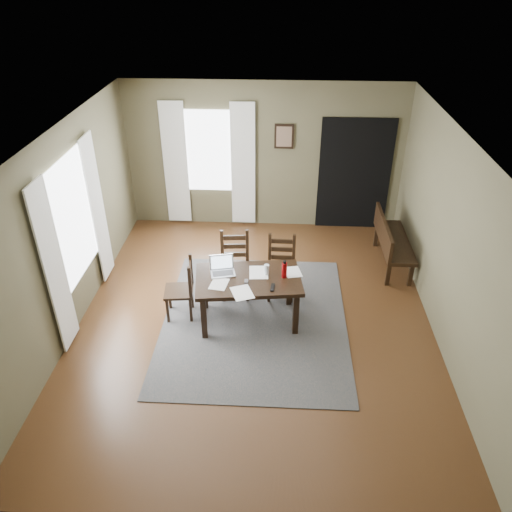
# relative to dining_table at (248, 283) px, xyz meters

# --- Properties ---
(ground) EXTENTS (5.00, 6.00, 0.01)m
(ground) POSITION_rel_dining_table_xyz_m (0.09, -0.00, -0.64)
(ground) COLOR #492C16
(room_shell) EXTENTS (5.02, 6.02, 2.71)m
(room_shell) POSITION_rel_dining_table_xyz_m (0.09, -0.00, 1.16)
(room_shell) COLOR brown
(room_shell) RESTS_ON ground
(rug) EXTENTS (2.60, 3.20, 0.01)m
(rug) POSITION_rel_dining_table_xyz_m (0.09, -0.00, -0.63)
(rug) COLOR #3E3E3E
(rug) RESTS_ON ground
(dining_table) EXTENTS (1.53, 1.04, 0.72)m
(dining_table) POSITION_rel_dining_table_xyz_m (0.00, 0.00, 0.00)
(dining_table) COLOR black
(dining_table) RESTS_ON rug
(chair_end) EXTENTS (0.45, 0.44, 0.92)m
(chair_end) POSITION_rel_dining_table_xyz_m (-0.94, 0.07, -0.19)
(chair_end) COLOR black
(chair_end) RESTS_ON rug
(chair_back_left) EXTENTS (0.48, 0.48, 1.01)m
(chair_back_left) POSITION_rel_dining_table_xyz_m (-0.25, 0.67, -0.14)
(chair_back_left) COLOR black
(chair_back_left) RESTS_ON rug
(chair_back_right) EXTENTS (0.43, 0.43, 0.96)m
(chair_back_right) POSITION_rel_dining_table_xyz_m (0.45, 0.67, -0.16)
(chair_back_right) COLOR black
(chair_back_right) RESTS_ON rug
(bench) EXTENTS (0.47, 1.45, 0.82)m
(bench) POSITION_rel_dining_table_xyz_m (2.24, 1.63, -0.15)
(bench) COLOR black
(bench) RESTS_ON ground
(laptop) EXTENTS (0.38, 0.33, 0.23)m
(laptop) POSITION_rel_dining_table_xyz_m (-0.37, 0.13, 0.15)
(laptop) COLOR #B7B7BC
(laptop) RESTS_ON dining_table
(computer_mouse) EXTENTS (0.05, 0.09, 0.03)m
(computer_mouse) POSITION_rel_dining_table_xyz_m (-0.02, -0.11, 0.10)
(computer_mouse) COLOR #3F3F42
(computer_mouse) RESTS_ON dining_table
(tv_remote) EXTENTS (0.06, 0.18, 0.02)m
(tv_remote) POSITION_rel_dining_table_xyz_m (0.34, -0.22, 0.10)
(tv_remote) COLOR black
(tv_remote) RESTS_ON dining_table
(drinking_glass) EXTENTS (0.07, 0.07, 0.15)m
(drinking_glass) POSITION_rel_dining_table_xyz_m (0.24, 0.11, 0.16)
(drinking_glass) COLOR silver
(drinking_glass) RESTS_ON dining_table
(water_bottle) EXTENTS (0.08, 0.08, 0.26)m
(water_bottle) POSITION_rel_dining_table_xyz_m (0.49, 0.05, 0.21)
(water_bottle) COLOR #A70C10
(water_bottle) RESTS_ON dining_table
(paper_a) EXTENTS (0.27, 0.32, 0.00)m
(paper_a) POSITION_rel_dining_table_xyz_m (-0.38, -0.17, 0.09)
(paper_a) COLOR white
(paper_a) RESTS_ON dining_table
(paper_c) EXTENTS (0.28, 0.35, 0.00)m
(paper_c) POSITION_rel_dining_table_xyz_m (0.13, 0.14, 0.09)
(paper_c) COLOR white
(paper_c) RESTS_ON dining_table
(paper_d) EXTENTS (0.27, 0.32, 0.00)m
(paper_d) POSITION_rel_dining_table_xyz_m (0.61, 0.18, 0.09)
(paper_d) COLOR white
(paper_d) RESTS_ON dining_table
(paper_e) EXTENTS (0.35, 0.40, 0.00)m
(paper_e) POSITION_rel_dining_table_xyz_m (-0.06, -0.35, 0.09)
(paper_e) COLOR white
(paper_e) RESTS_ON dining_table
(window_left) EXTENTS (0.01, 1.30, 1.70)m
(window_left) POSITION_rel_dining_table_xyz_m (-2.38, 0.20, 0.81)
(window_left) COLOR white
(window_left) RESTS_ON ground
(window_back) EXTENTS (1.00, 0.01, 1.50)m
(window_back) POSITION_rel_dining_table_xyz_m (-0.91, 2.97, 0.81)
(window_back) COLOR white
(window_back) RESTS_ON ground
(curtain_left_near) EXTENTS (0.03, 0.48, 2.30)m
(curtain_left_near) POSITION_rel_dining_table_xyz_m (-2.35, -0.62, 0.56)
(curtain_left_near) COLOR silver
(curtain_left_near) RESTS_ON ground
(curtain_left_far) EXTENTS (0.03, 0.48, 2.30)m
(curtain_left_far) POSITION_rel_dining_table_xyz_m (-2.35, 1.02, 0.56)
(curtain_left_far) COLOR silver
(curtain_left_far) RESTS_ON ground
(curtain_back_left) EXTENTS (0.44, 0.03, 2.30)m
(curtain_back_left) POSITION_rel_dining_table_xyz_m (-1.53, 2.94, 0.56)
(curtain_back_left) COLOR silver
(curtain_back_left) RESTS_ON ground
(curtain_back_right) EXTENTS (0.44, 0.03, 2.30)m
(curtain_back_right) POSITION_rel_dining_table_xyz_m (-0.29, 2.94, 0.56)
(curtain_back_right) COLOR silver
(curtain_back_right) RESTS_ON ground
(framed_picture) EXTENTS (0.34, 0.03, 0.44)m
(framed_picture) POSITION_rel_dining_table_xyz_m (0.44, 2.96, 1.11)
(framed_picture) COLOR black
(framed_picture) RESTS_ON ground
(doorway_back) EXTENTS (1.30, 0.03, 2.10)m
(doorway_back) POSITION_rel_dining_table_xyz_m (1.74, 2.97, 0.41)
(doorway_back) COLOR black
(doorway_back) RESTS_ON ground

